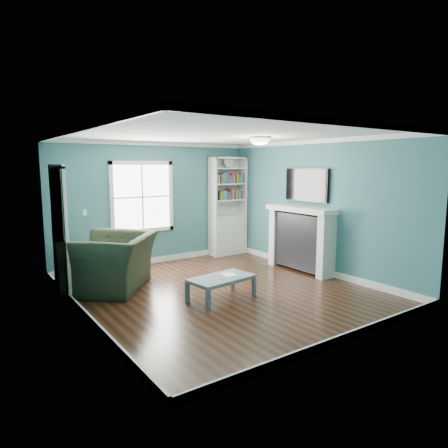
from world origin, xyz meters
TOP-DOWN VIEW (x-y plane):
  - floor at (0.00, 0.00)m, footprint 5.00×5.00m
  - room_walls at (0.00, 0.00)m, footprint 5.00×5.00m
  - trim at (0.00, 0.00)m, footprint 4.50×5.00m
  - window at (-0.30, 2.49)m, footprint 1.40×0.06m
  - bookshelf at (1.77, 2.30)m, footprint 0.90×0.35m
  - fireplace at (2.08, 0.20)m, footprint 0.44×1.58m
  - tv at (2.20, 0.20)m, footprint 0.06×1.10m
  - door at (-2.22, 1.40)m, footprint 0.12×0.98m
  - ceiling_fixture at (0.90, 0.10)m, footprint 0.38×0.38m
  - light_switch at (-1.50, 2.48)m, footprint 0.08×0.01m
  - recliner at (-1.44, 1.18)m, footprint 1.65×1.71m
  - coffee_table at (-0.24, -0.36)m, footprint 1.08×0.68m
  - paper_sheet at (-0.06, -0.32)m, footprint 0.22×0.27m

SIDE VIEW (x-z plane):
  - floor at x=0.00m, z-range 0.00..0.00m
  - coffee_table at x=-0.24m, z-range 0.14..0.51m
  - paper_sheet at x=-0.06m, z-range 0.37..0.37m
  - recliner at x=-1.44m, z-range 0.00..1.26m
  - fireplace at x=2.08m, z-range -0.01..1.29m
  - bookshelf at x=1.77m, z-range -0.23..2.08m
  - door at x=-2.22m, z-range -0.01..2.16m
  - light_switch at x=-1.50m, z-range 1.14..1.26m
  - trim at x=0.00m, z-range -0.06..2.54m
  - window at x=-0.30m, z-range 0.70..2.20m
  - room_walls at x=0.00m, z-range -0.92..4.08m
  - tv at x=2.20m, z-range 1.40..2.05m
  - ceiling_fixture at x=0.90m, z-range 2.47..2.63m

